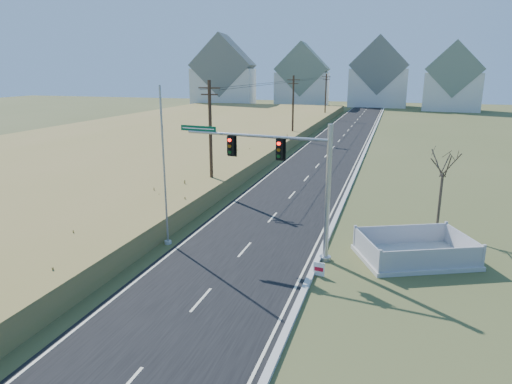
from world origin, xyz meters
name	(u,v)px	position (x,y,z in m)	size (l,w,h in m)	color
ground	(218,281)	(0.00, 0.00, 0.00)	(260.00, 260.00, 0.00)	#494F26
road	(342,137)	(0.00, 50.00, 0.03)	(8.00, 180.00, 0.06)	black
curb	(371,138)	(4.15, 50.00, 0.09)	(0.30, 180.00, 0.18)	#B2AFA8
reed_marsh	(165,135)	(-24.00, 40.00, 0.65)	(38.00, 110.00, 1.30)	olive
utility_pole_near	(211,136)	(-6.50, 15.00, 4.68)	(1.80, 0.26, 9.00)	#422D1E
utility_pole_mid	(293,107)	(-6.50, 45.00, 4.68)	(1.80, 0.26, 9.00)	#422D1E
utility_pole_far	(326,96)	(-6.50, 75.00, 4.68)	(1.80, 0.26, 9.00)	#422D1E
condo_nw	(224,77)	(-38.00, 100.00, 7.70)	(17.69, 13.38, 19.05)	silver
condo_nnw	(302,80)	(-18.00, 108.00, 6.94)	(14.93, 11.17, 17.03)	silver
condo_n	(379,78)	(2.00, 112.00, 7.61)	(15.27, 10.20, 18.54)	silver
condo_ne	(453,82)	(20.00, 104.00, 6.84)	(14.12, 10.51, 16.52)	silver
traffic_signal_mast	(294,176)	(2.65, 4.28, 4.42)	(8.97, 1.48, 7.20)	#9EA0A5
fence_enclosure	(414,254)	(9.03, 5.54, 0.27)	(6.78, 5.89, 1.29)	#B7B5AD
open_sign	(319,269)	(4.50, 2.00, 0.37)	(0.56, 0.12, 0.69)	white
flagpole	(165,184)	(-4.58, 3.68, 3.59)	(0.40, 0.40, 9.00)	#B7B5AD
bare_tree	(444,162)	(10.49, 10.61, 4.42)	(2.07, 2.07, 5.48)	#4C3F33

